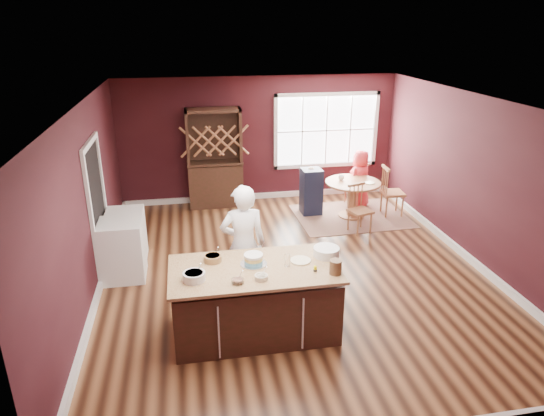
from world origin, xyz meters
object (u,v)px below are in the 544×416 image
(washer, at_px, (122,250))
(baker, at_px, (243,245))
(chair_north, at_px, (356,183))
(dryer, at_px, (127,235))
(high_chair, at_px, (311,191))
(toddler, at_px, (312,176))
(chair_east, at_px, (393,191))
(layer_cake, at_px, (254,259))
(seated_woman, at_px, (360,179))
(dining_table, at_px, (352,192))
(hutch, at_px, (215,158))
(chair_south, at_px, (360,209))
(kitchen_island, at_px, (255,301))

(washer, bearing_deg, baker, -29.29)
(chair_north, height_order, dryer, chair_north)
(chair_north, bearing_deg, high_chair, -2.73)
(toddler, xyz_separation_m, washer, (-3.57, -2.13, -0.34))
(chair_east, height_order, high_chair, chair_east)
(baker, height_order, washer, baker)
(chair_east, relative_size, toddler, 4.03)
(layer_cake, bearing_deg, high_chair, 65.31)
(chair_east, xyz_separation_m, toddler, (-1.61, 0.39, 0.29))
(layer_cake, bearing_deg, seated_woman, 54.29)
(seated_woman, height_order, washer, seated_woman)
(baker, distance_m, chair_east, 4.38)
(layer_cake, xyz_separation_m, washer, (-1.81, 1.67, -0.52))
(layer_cake, distance_m, toddler, 4.19)
(dining_table, distance_m, hutch, 2.96)
(layer_cake, distance_m, chair_east, 4.81)
(dining_table, relative_size, hutch, 0.53)
(dryer, bearing_deg, chair_north, 21.87)
(hutch, bearing_deg, chair_south, -36.96)
(chair_south, distance_m, high_chair, 1.29)
(kitchen_island, relative_size, dryer, 2.43)
(washer, bearing_deg, dryer, 90.00)
(layer_cake, xyz_separation_m, chair_north, (2.84, 4.17, -0.52))
(hutch, bearing_deg, chair_east, -18.73)
(high_chair, bearing_deg, kitchen_island, -116.07)
(layer_cake, relative_size, high_chair, 0.34)
(dryer, bearing_deg, baker, -42.74)
(hutch, distance_m, washer, 3.42)
(high_chair, bearing_deg, baker, -121.79)
(toddler, height_order, hutch, hutch)
(chair_south, bearing_deg, high_chair, 104.09)
(toddler, bearing_deg, chair_south, -60.17)
(chair_south, bearing_deg, layer_cake, -149.01)
(chair_north, distance_m, hutch, 3.09)
(dining_table, bearing_deg, layer_cake, -126.05)
(kitchen_island, height_order, dining_table, kitchen_island)
(dryer, bearing_deg, chair_east, 12.03)
(chair_east, distance_m, washer, 5.46)
(toddler, xyz_separation_m, dryer, (-3.57, -1.49, -0.38))
(baker, relative_size, washer, 1.87)
(chair_east, bearing_deg, layer_cake, 139.46)
(layer_cake, distance_m, washer, 2.51)
(layer_cake, bearing_deg, baker, 93.93)
(washer, bearing_deg, layer_cake, -42.64)
(washer, xyz_separation_m, dryer, (0.00, 0.64, -0.03))
(kitchen_island, relative_size, baker, 1.20)
(dining_table, height_order, baker, baker)
(washer, bearing_deg, kitchen_island, -44.35)
(dining_table, relative_size, dryer, 1.28)
(baker, bearing_deg, washer, -30.42)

